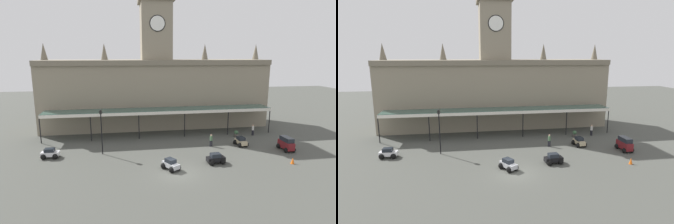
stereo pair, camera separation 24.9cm
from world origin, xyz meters
TOP-DOWN VIEW (x-y plane):
  - ground_plane at (0.00, 0.00)m, footprint 140.00×140.00m
  - station_building at (0.00, 19.43)m, footprint 36.80×7.26m
  - entrance_canopy at (0.00, 13.58)m, footprint 33.85×3.26m
  - car_black_sedan at (4.64, 1.75)m, footprint 2.12×1.64m
  - car_beige_sedan at (9.99, 7.13)m, footprint 1.64×2.12m
  - car_white_sedan at (-14.19, 6.38)m, footprint 2.08×1.57m
  - car_silver_sedan at (-0.63, 0.91)m, footprint 2.09×2.25m
  - car_maroon_van at (14.93, 4.48)m, footprint 1.61×2.41m
  - pedestrian_near_entrance at (5.91, 7.40)m, footprint 0.39×0.34m
  - pedestrian_crossing_forecourt at (13.74, 11.34)m, footprint 0.34×0.38m
  - victorian_lamppost at (-8.16, 6.74)m, footprint 0.30×0.30m
  - traffic_cone at (13.16, 0.29)m, footprint 0.40×0.40m
  - planter_by_canopy at (10.98, 11.07)m, footprint 0.60×0.60m

SIDE VIEW (x-z plane):
  - ground_plane at x=0.00m, z-range 0.00..0.00m
  - traffic_cone at x=13.16m, z-range 0.00..0.73m
  - planter_by_canopy at x=10.98m, z-range 0.01..0.97m
  - car_black_sedan at x=4.64m, z-range -0.09..1.10m
  - car_beige_sedan at x=9.99m, z-range -0.09..1.10m
  - car_white_sedan at x=-14.19m, z-range -0.09..1.10m
  - car_silver_sedan at x=-0.63m, z-range -0.09..1.10m
  - car_maroon_van at x=14.93m, z-range -0.08..1.69m
  - pedestrian_near_entrance at x=5.91m, z-range 0.07..1.74m
  - pedestrian_crossing_forecourt at x=13.74m, z-range 0.07..1.74m
  - victorian_lamppost at x=-8.16m, z-range 0.63..6.28m
  - entrance_canopy at x=0.00m, z-range 1.87..5.91m
  - station_building at x=0.00m, z-range -4.08..16.95m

